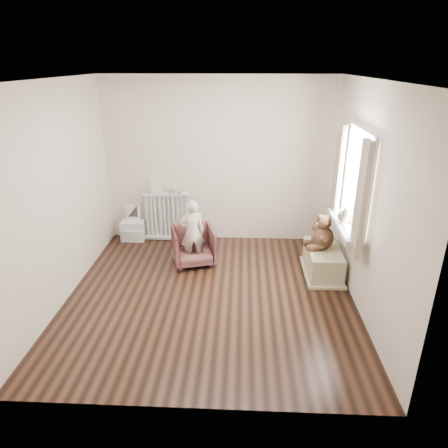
{
  "coord_description": "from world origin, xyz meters",
  "views": [
    {
      "loc": [
        0.38,
        -4.36,
        2.78
      ],
      "look_at": [
        0.15,
        0.45,
        0.8
      ],
      "focal_mm": 32.0,
      "sensor_mm": 36.0,
      "label": 1
    }
  ],
  "objects_px": {
    "child": "(192,232)",
    "teddy_bear": "(323,229)",
    "armchair": "(193,246)",
    "plush_cat": "(345,215)",
    "toy_vanity": "(133,224)",
    "radiator": "(167,217)",
    "toy_bench": "(323,261)"
  },
  "relations": [
    {
      "from": "plush_cat",
      "to": "teddy_bear",
      "type": "bearing_deg",
      "value": 129.11
    },
    {
      "from": "child",
      "to": "radiator",
      "type": "bearing_deg",
      "value": -74.27
    },
    {
      "from": "armchair",
      "to": "toy_bench",
      "type": "relative_size",
      "value": 0.73
    },
    {
      "from": "child",
      "to": "toy_bench",
      "type": "xyz_separation_m",
      "value": [
        1.84,
        -0.2,
        -0.31
      ]
    },
    {
      "from": "toy_vanity",
      "to": "armchair",
      "type": "xyz_separation_m",
      "value": [
        1.1,
        -0.77,
        -0.0
      ]
    },
    {
      "from": "armchair",
      "to": "toy_bench",
      "type": "bearing_deg",
      "value": -23.85
    },
    {
      "from": "child",
      "to": "teddy_bear",
      "type": "bearing_deg",
      "value": 158.31
    },
    {
      "from": "toy_bench",
      "to": "plush_cat",
      "type": "height_order",
      "value": "plush_cat"
    },
    {
      "from": "armchair",
      "to": "teddy_bear",
      "type": "height_order",
      "value": "teddy_bear"
    },
    {
      "from": "toy_vanity",
      "to": "child",
      "type": "height_order",
      "value": "child"
    },
    {
      "from": "plush_cat",
      "to": "toy_bench",
      "type": "bearing_deg",
      "value": 125.69
    },
    {
      "from": "armchair",
      "to": "plush_cat",
      "type": "relative_size",
      "value": 2.18
    },
    {
      "from": "radiator",
      "to": "plush_cat",
      "type": "distance_m",
      "value": 2.92
    },
    {
      "from": "radiator",
      "to": "toy_vanity",
      "type": "bearing_deg",
      "value": -176.98
    },
    {
      "from": "child",
      "to": "armchair",
      "type": "bearing_deg",
      "value": -106.18
    },
    {
      "from": "child",
      "to": "toy_bench",
      "type": "distance_m",
      "value": 1.88
    },
    {
      "from": "child",
      "to": "teddy_bear",
      "type": "relative_size",
      "value": 2.0
    },
    {
      "from": "toy_bench",
      "to": "armchair",
      "type": "bearing_deg",
      "value": 172.33
    },
    {
      "from": "toy_bench",
      "to": "teddy_bear",
      "type": "xyz_separation_m",
      "value": [
        -0.04,
        0.02,
        0.47
      ]
    },
    {
      "from": "radiator",
      "to": "plush_cat",
      "type": "relative_size",
      "value": 2.94
    },
    {
      "from": "teddy_bear",
      "to": "plush_cat",
      "type": "xyz_separation_m",
      "value": [
        0.18,
        -0.33,
        0.33
      ]
    },
    {
      "from": "armchair",
      "to": "plush_cat",
      "type": "height_order",
      "value": "plush_cat"
    },
    {
      "from": "child",
      "to": "toy_vanity",
      "type": "bearing_deg",
      "value": -52.96
    },
    {
      "from": "plush_cat",
      "to": "toy_vanity",
      "type": "bearing_deg",
      "value": 167.7
    },
    {
      "from": "toy_vanity",
      "to": "child",
      "type": "relative_size",
      "value": 0.61
    },
    {
      "from": "armchair",
      "to": "child",
      "type": "relative_size",
      "value": 0.61
    },
    {
      "from": "toy_vanity",
      "to": "teddy_bear",
      "type": "height_order",
      "value": "teddy_bear"
    },
    {
      "from": "child",
      "to": "toy_bench",
      "type": "relative_size",
      "value": 1.19
    },
    {
      "from": "armchair",
      "to": "teddy_bear",
      "type": "xyz_separation_m",
      "value": [
        1.8,
        -0.22,
        0.4
      ]
    },
    {
      "from": "toy_vanity",
      "to": "plush_cat",
      "type": "distance_m",
      "value": 3.43
    },
    {
      "from": "child",
      "to": "toy_bench",
      "type": "height_order",
      "value": "child"
    },
    {
      "from": "radiator",
      "to": "plush_cat",
      "type": "xyz_separation_m",
      "value": [
        2.51,
        -1.35,
        0.61
      ]
    }
  ]
}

